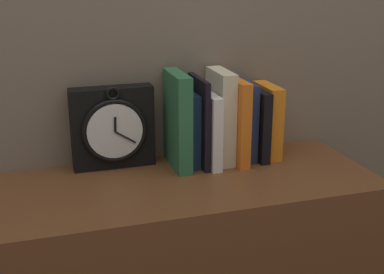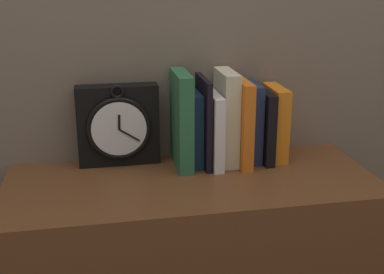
{
  "view_description": "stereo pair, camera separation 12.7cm",
  "coord_description": "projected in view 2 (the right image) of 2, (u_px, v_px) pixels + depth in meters",
  "views": [
    {
      "loc": [
        -0.36,
        -1.15,
        1.37
      ],
      "look_at": [
        0.0,
        0.0,
        0.97
      ],
      "focal_mm": 50.0,
      "sensor_mm": 36.0,
      "label": 1
    },
    {
      "loc": [
        -0.24,
        -1.18,
        1.37
      ],
      "look_at": [
        0.0,
        0.0,
        0.97
      ],
      "focal_mm": 50.0,
      "sensor_mm": 36.0,
      "label": 2
    }
  ],
  "objects": [
    {
      "name": "book_slot3_white",
      "position": [
        213.0,
        129.0,
        1.38
      ],
      "size": [
        0.03,
        0.16,
        0.19
      ],
      "color": "white",
      "rests_on": "bookshelf"
    },
    {
      "name": "book_slot7_black",
      "position": [
        263.0,
        125.0,
        1.41
      ],
      "size": [
        0.02,
        0.14,
        0.19
      ],
      "color": "black",
      "rests_on": "bookshelf"
    },
    {
      "name": "book_slot4_cream",
      "position": [
        226.0,
        117.0,
        1.39
      ],
      "size": [
        0.04,
        0.13,
        0.24
      ],
      "color": "beige",
      "rests_on": "bookshelf"
    },
    {
      "name": "book_slot6_navy",
      "position": [
        251.0,
        122.0,
        1.41
      ],
      "size": [
        0.03,
        0.12,
        0.21
      ],
      "color": "navy",
      "rests_on": "bookshelf"
    },
    {
      "name": "book_slot0_green",
      "position": [
        182.0,
        120.0,
        1.36
      ],
      "size": [
        0.04,
        0.15,
        0.25
      ],
      "color": "#2B6843",
      "rests_on": "bookshelf"
    },
    {
      "name": "book_slot8_orange",
      "position": [
        275.0,
        123.0,
        1.42
      ],
      "size": [
        0.04,
        0.13,
        0.2
      ],
      "color": "orange",
      "rests_on": "bookshelf"
    },
    {
      "name": "book_slot5_orange",
      "position": [
        241.0,
        122.0,
        1.39
      ],
      "size": [
        0.03,
        0.16,
        0.22
      ],
      "color": "orange",
      "rests_on": "bookshelf"
    },
    {
      "name": "book_slot2_black",
      "position": [
        203.0,
        122.0,
        1.37
      ],
      "size": [
        0.01,
        0.15,
        0.23
      ],
      "color": "black",
      "rests_on": "bookshelf"
    },
    {
      "name": "book_slot1_navy",
      "position": [
        193.0,
        128.0,
        1.39
      ],
      "size": [
        0.03,
        0.12,
        0.19
      ],
      "color": "#172C4B",
      "rests_on": "bookshelf"
    },
    {
      "name": "clock",
      "position": [
        118.0,
        125.0,
        1.38
      ],
      "size": [
        0.21,
        0.07,
        0.22
      ],
      "color": "black",
      "rests_on": "bookshelf"
    }
  ]
}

